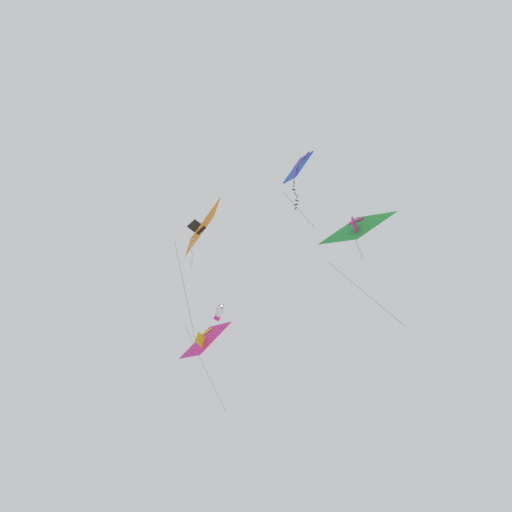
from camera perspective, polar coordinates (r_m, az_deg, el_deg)
The scene contains 5 objects.
kite_fish_low_drifter at distance 45.49m, azimuth -2.75°, elevation -4.23°, with size 2.55×2.30×6.69m.
kite_delta_mid_left at distance 41.71m, azimuth 7.56°, elevation 2.15°, with size 3.73×2.52×7.63m.
kite_diamond_upper_right at distance 39.35m, azimuth 3.17°, elevation 6.64°, with size 2.14×1.25×6.45m.
kite_delta_far_centre at distance 38.59m, azimuth -3.94°, elevation -6.33°, with size 2.69×1.35×1.72m.
kite_delta_highest at distance 40.68m, azimuth -4.16°, elevation 2.17°, with size 3.04×2.75×8.81m.
Camera 1 is at (-9.09, 23.58, 0.50)m, focal length 53.20 mm.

